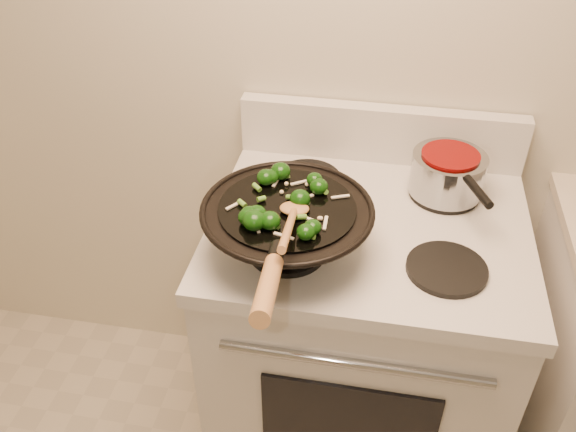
# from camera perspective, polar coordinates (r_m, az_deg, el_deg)

# --- Properties ---
(stove) EXTENTS (0.78, 0.67, 1.08)m
(stove) POSITION_cam_1_polar(r_m,az_deg,el_deg) (1.82, 6.53, -11.71)
(stove) COLOR silver
(stove) RESTS_ON ground
(wok) EXTENTS (0.38, 0.64, 0.24)m
(wok) POSITION_cam_1_polar(r_m,az_deg,el_deg) (1.36, -0.09, -1.00)
(wok) COLOR black
(wok) RESTS_ON stove
(stirfry) EXTENTS (0.26, 0.25, 0.04)m
(stirfry) POSITION_cam_1_polar(r_m,az_deg,el_deg) (1.31, -0.93, 1.31)
(stirfry) COLOR #0D3408
(stirfry) RESTS_ON wok
(wooden_spoon) EXTENTS (0.07, 0.29, 0.12)m
(wooden_spoon) POSITION_cam_1_polar(r_m,az_deg,el_deg) (1.23, 0.30, -0.31)
(wooden_spoon) COLOR #A77241
(wooden_spoon) RESTS_ON wok
(saucepan) EXTENTS (0.19, 0.29, 0.11)m
(saucepan) POSITION_cam_1_polar(r_m,az_deg,el_deg) (1.60, 14.74, 3.91)
(saucepan) COLOR #94979C
(saucepan) RESTS_ON stove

